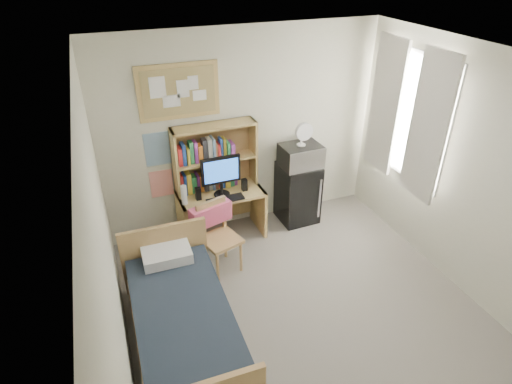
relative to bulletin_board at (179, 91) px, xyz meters
name	(u,v)px	position (x,y,z in m)	size (l,w,h in m)	color
floor	(313,325)	(0.78, -2.08, -1.93)	(3.60, 4.20, 0.02)	gray
ceiling	(338,69)	(0.78, -2.08, 0.68)	(3.60, 4.20, 0.02)	white
wall_back	(244,132)	(0.78, 0.02, -0.62)	(3.60, 0.04, 2.60)	beige
wall_left	(109,267)	(-1.02, -2.08, -0.62)	(0.04, 4.20, 2.60)	beige
wall_right	(483,183)	(2.58, -2.08, -0.62)	(0.04, 4.20, 2.60)	beige
window_unit	(407,116)	(2.53, -0.88, -0.32)	(0.10, 1.40, 1.70)	white
curtain_left	(428,128)	(2.50, -1.28, -0.32)	(0.04, 0.55, 1.70)	beige
curtain_right	(385,106)	(2.50, -0.48, -0.32)	(0.04, 0.55, 1.70)	beige
bulletin_board	(179,91)	(0.00, 0.00, 0.00)	(0.94, 0.03, 0.64)	tan
poster_wave	(157,149)	(-0.32, 0.01, -0.67)	(0.30, 0.01, 0.42)	#2869A1
poster_japan	(162,183)	(-0.32, 0.01, -1.14)	(0.28, 0.01, 0.36)	red
desk	(222,215)	(0.36, -0.28, -1.59)	(1.07, 0.54, 0.67)	tan
desk_chair	(221,239)	(0.16, -0.92, -1.48)	(0.44, 0.44, 0.88)	tan
mini_fridge	(298,192)	(1.46, -0.25, -1.50)	(0.49, 0.49, 0.84)	black
bed	(184,327)	(-0.50, -1.88, -1.67)	(0.90, 1.79, 0.49)	black
hutch	(215,157)	(0.35, -0.13, -0.83)	(1.03, 0.26, 0.85)	tan
monitor	(221,176)	(0.36, -0.34, -0.99)	(0.49, 0.04, 0.52)	black
keyboard	(225,199)	(0.36, -0.48, -1.24)	(0.46, 0.15, 0.02)	black
speaker_left	(198,194)	(0.06, -0.35, -1.17)	(0.07, 0.07, 0.16)	black
speaker_right	(244,185)	(0.66, -0.34, -1.17)	(0.06, 0.06, 0.16)	black
water_bottle	(184,195)	(-0.12, -0.39, -1.13)	(0.07, 0.07, 0.25)	white
hoodie	(211,214)	(0.10, -0.73, -1.24)	(0.50, 0.15, 0.24)	#D35073
microwave	(300,156)	(1.46, -0.27, -0.93)	(0.51, 0.39, 0.30)	#BABABF
desk_fan	(302,135)	(1.46, -0.27, -0.64)	(0.23, 0.23, 0.29)	white
pillow	(167,254)	(-0.49, -1.13, -1.37)	(0.50, 0.35, 0.12)	white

